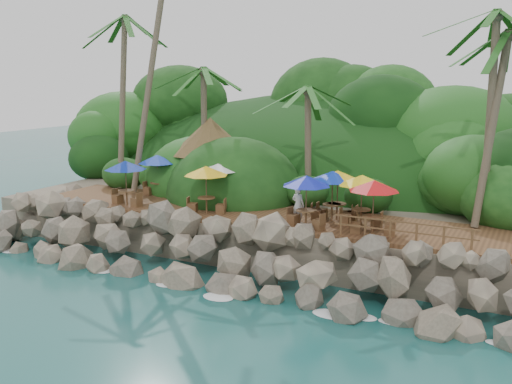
% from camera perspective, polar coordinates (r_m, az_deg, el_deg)
% --- Properties ---
extents(ground, '(140.00, 140.00, 0.00)m').
position_cam_1_polar(ground, '(26.05, -6.06, -9.68)').
color(ground, '#19514F').
rests_on(ground, ground).
extents(land_base, '(32.00, 25.20, 2.10)m').
position_cam_1_polar(land_base, '(39.59, 6.56, -0.82)').
color(land_base, gray).
rests_on(land_base, ground).
extents(jungle_hill, '(44.80, 28.00, 15.40)m').
position_cam_1_polar(jungle_hill, '(46.77, 9.74, -0.36)').
color(jungle_hill, '#143811').
rests_on(jungle_hill, ground).
extents(seawall, '(29.00, 4.00, 2.30)m').
position_cam_1_polar(seawall, '(27.28, -3.82, -6.11)').
color(seawall, gray).
rests_on(seawall, ground).
extents(terrace, '(26.00, 5.00, 0.20)m').
position_cam_1_polar(terrace, '(30.38, 0.00, -2.22)').
color(terrace, brown).
rests_on(terrace, land_base).
extents(jungle_foliage, '(44.00, 16.00, 12.00)m').
position_cam_1_polar(jungle_foliage, '(38.91, 6.01, -2.61)').
color(jungle_foliage, '#143811').
rests_on(jungle_foliage, ground).
extents(foam_line, '(25.20, 0.80, 0.06)m').
position_cam_1_polar(foam_line, '(26.28, -5.71, -9.41)').
color(foam_line, white).
rests_on(foam_line, ground).
extents(palms, '(27.76, 6.86, 15.56)m').
position_cam_1_polar(palms, '(32.23, 2.04, 15.86)').
color(palms, brown).
rests_on(palms, ground).
extents(palapa, '(4.80, 4.80, 4.60)m').
position_cam_1_polar(palapa, '(34.95, -4.49, 5.49)').
color(palapa, brown).
rests_on(palapa, ground).
extents(dining_clusters, '(16.05, 5.05, 2.48)m').
position_cam_1_polar(dining_clusters, '(29.32, 0.61, 1.58)').
color(dining_clusters, brown).
rests_on(dining_clusters, terrace).
extents(railing, '(6.10, 0.10, 1.00)m').
position_cam_1_polar(railing, '(25.37, 14.24, -3.65)').
color(railing, brown).
rests_on(railing, terrace).
extents(waiter, '(0.70, 0.51, 1.78)m').
position_cam_1_polar(waiter, '(28.12, 4.15, -1.28)').
color(waiter, silver).
rests_on(waiter, terrace).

